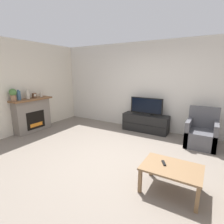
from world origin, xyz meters
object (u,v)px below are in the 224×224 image
at_px(coffee_table, 171,170).
at_px(remote, 164,163).
at_px(tv_stand, 146,123).
at_px(mantel_clock, 34,95).
at_px(fireplace, 32,115).
at_px(tv, 146,107).
at_px(mantel_vase_right, 41,94).
at_px(mantel_vase_centre_left, 28,94).
at_px(armchair, 201,134).
at_px(mantel_vase_left, 19,95).
at_px(potted_plant, 13,94).

distance_m(coffee_table, remote, 0.15).
xyz_separation_m(tv_stand, remote, (1.17, -2.44, 0.16)).
bearing_deg(tv_stand, mantel_clock, -151.80).
distance_m(fireplace, tv, 3.50).
bearing_deg(mantel_vase_right, fireplace, -92.58).
distance_m(mantel_vase_centre_left, armchair, 4.90).
xyz_separation_m(mantel_vase_left, remote, (4.18, -0.33, -0.74)).
height_order(mantel_vase_right, coffee_table, mantel_vase_right).
distance_m(mantel_clock, coffee_table, 4.46).
distance_m(fireplace, mantel_vase_right, 0.69).
xyz_separation_m(mantel_vase_right, armchair, (4.58, 1.06, -0.80)).
bearing_deg(mantel_vase_centre_left, potted_plant, -90.00).
height_order(mantel_vase_centre_left, mantel_vase_right, mantel_vase_centre_left).
bearing_deg(coffee_table, mantel_clock, 168.78).
xyz_separation_m(fireplace, tv, (3.03, 1.74, 0.25)).
distance_m(mantel_vase_centre_left, tv, 3.55).
relative_size(fireplace, coffee_table, 1.40).
xyz_separation_m(mantel_clock, tv_stand, (3.01, 1.62, -0.83)).
bearing_deg(mantel_vase_right, remote, -14.34).
relative_size(tv, coffee_table, 1.14).
relative_size(tv_stand, remote, 9.11).
height_order(mantel_clock, potted_plant, potted_plant).
bearing_deg(mantel_vase_left, tv, 34.93).
relative_size(mantel_vase_right, tv, 0.17).
distance_m(fireplace, tv_stand, 3.50).
xyz_separation_m(fireplace, mantel_vase_centre_left, (0.02, -0.09, 0.64)).
relative_size(mantel_clock, tv, 0.15).
distance_m(mantel_vase_left, coffee_table, 4.40).
bearing_deg(tv, armchair, -11.13).
distance_m(potted_plant, tv, 3.79).
bearing_deg(fireplace, mantel_vase_right, 87.42).
xyz_separation_m(mantel_vase_right, remote, (4.18, -1.07, -0.68)).
distance_m(fireplace, coffee_table, 4.40).
height_order(mantel_clock, tv, mantel_clock).
bearing_deg(mantel_vase_centre_left, tv, 31.24).
bearing_deg(tv_stand, coffee_table, -62.23).
bearing_deg(mantel_clock, tv_stand, 28.20).
relative_size(tv_stand, coffee_table, 1.58).
bearing_deg(mantel_clock, mantel_vase_right, 90.18).
xyz_separation_m(mantel_vase_right, tv_stand, (3.01, 1.37, -0.84)).
height_order(mantel_vase_right, armchair, mantel_vase_right).
distance_m(tv_stand, remote, 2.71).
height_order(mantel_vase_centre_left, potted_plant, potted_plant).
height_order(potted_plant, tv_stand, potted_plant).
distance_m(mantel_vase_centre_left, remote, 4.29).
distance_m(potted_plant, remote, 4.26).
height_order(mantel_clock, coffee_table, mantel_clock).
height_order(tv, armchair, tv).
bearing_deg(coffee_table, tv, 117.79).
height_order(mantel_vase_left, remote, mantel_vase_left).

